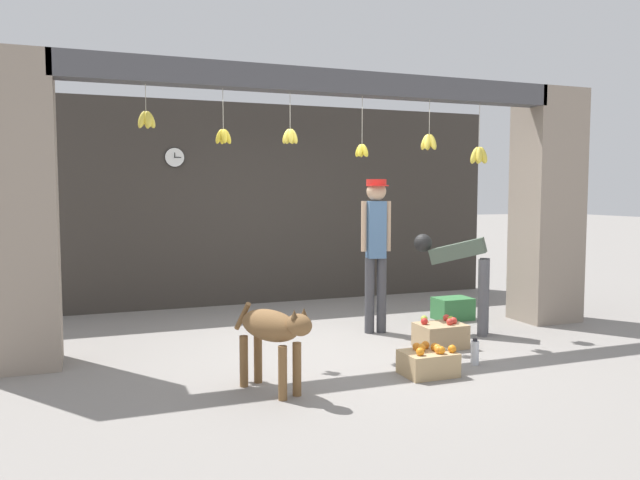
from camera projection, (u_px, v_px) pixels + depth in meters
name	position (u px, v px, depth m)	size (l,w,h in m)	color
ground_plane	(334.00, 346.00, 6.49)	(60.00, 60.00, 0.00)	gray
shop_back_wall	(262.00, 204.00, 8.94)	(7.24, 0.12, 2.84)	#38332D
shop_pillar_left	(16.00, 212.00, 5.61)	(0.70, 0.60, 2.84)	gray
shop_pillar_right	(547.00, 206.00, 7.71)	(0.70, 0.60, 2.84)	gray
storefront_awning	(332.00, 86.00, 6.40)	(5.34, 0.28, 0.94)	#4C4C51
dog	(273.00, 331.00, 4.97)	(0.51, 0.87, 0.72)	brown
shopkeeper	(376.00, 242.00, 7.03)	(0.34, 0.30, 1.74)	#424247
worker_stooping	(462.00, 268.00, 7.03)	(0.72, 0.67, 1.12)	#56565B
fruit_crate_oranges	(428.00, 362.00, 5.47)	(0.45, 0.36, 0.28)	tan
fruit_crate_apples	(440.00, 335.00, 6.44)	(0.48, 0.37, 0.31)	tan
produce_box_green	(453.00, 308.00, 7.84)	(0.45, 0.34, 0.27)	#387A42
water_bottle	(475.00, 352.00, 5.79)	(0.08, 0.08, 0.25)	silver
wall_clock	(175.00, 157.00, 8.38)	(0.27, 0.03, 0.27)	black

